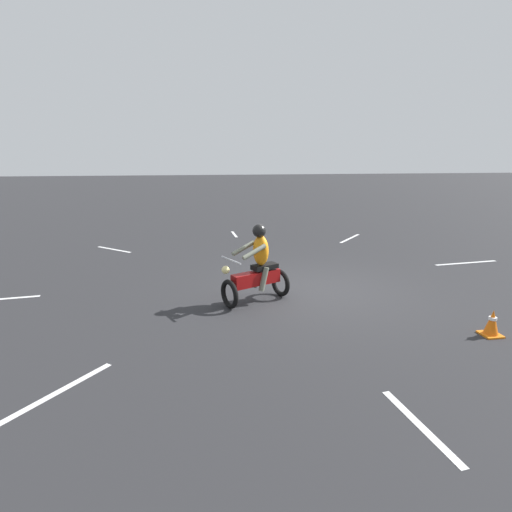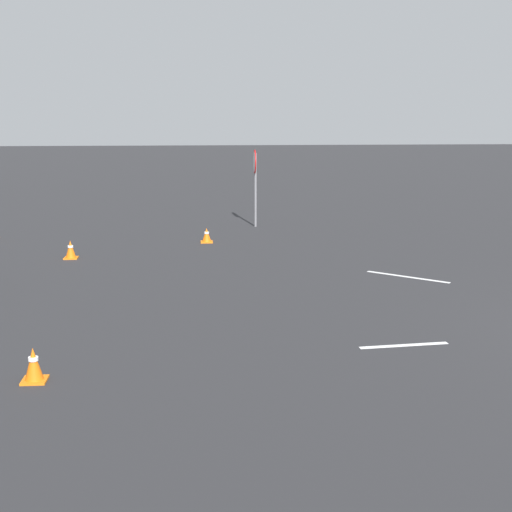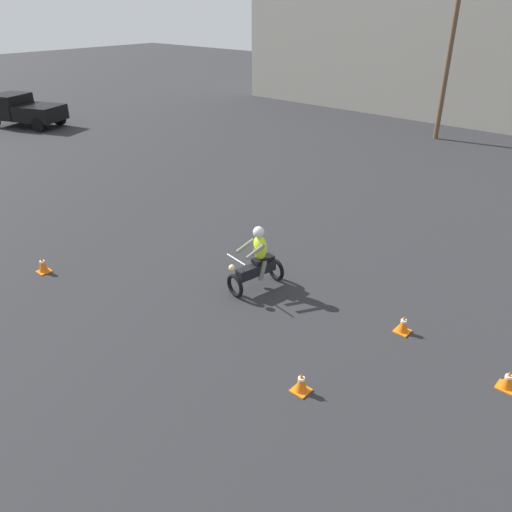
{
  "view_description": "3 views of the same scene",
  "coord_description": "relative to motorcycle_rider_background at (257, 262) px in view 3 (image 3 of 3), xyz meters",
  "views": [
    {
      "loc": [
        2.78,
        8.34,
        2.99
      ],
      "look_at": [
        1.46,
        0.48,
        1.0
      ],
      "focal_mm": 28.0,
      "sensor_mm": 36.0,
      "label": 1
    },
    {
      "loc": [
        -9.74,
        7.76,
        3.5
      ],
      "look_at": [
        2.74,
        6.8,
        0.9
      ],
      "focal_mm": 50.0,
      "sensor_mm": 36.0,
      "label": 2
    },
    {
      "loc": [
        11.17,
        5.03,
        6.49
      ],
      "look_at": [
        4.01,
        13.11,
        0.9
      ],
      "focal_mm": 35.0,
      "sensor_mm": 36.0,
      "label": 3
    }
  ],
  "objects": [
    {
      "name": "building_backdrop",
      "position": [
        -6.75,
        25.83,
        3.85
      ],
      "size": [
        24.05,
        10.25,
        9.16
      ],
      "primitive_type": "cube",
      "color": "gray",
      "rests_on": "ground"
    },
    {
      "name": "pickup_truck",
      "position": [
        -21.53,
        4.68,
        0.2
      ],
      "size": [
        4.55,
        3.33,
        1.73
      ],
      "rotation": [
        0.0,
        0.0,
        1.96
      ],
      "color": "black",
      "rests_on": "ground"
    },
    {
      "name": "traffic_cone_mid_center",
      "position": [
        3.63,
        0.68,
        -0.52
      ],
      "size": [
        0.32,
        0.32,
        0.42
      ],
      "color": "orange",
      "rests_on": "ground"
    },
    {
      "name": "utility_pole_far",
      "position": [
        -2.98,
        17.41,
        3.33
      ],
      "size": [
        0.24,
        0.24,
        8.11
      ],
      "primitive_type": "cylinder",
      "color": "brown",
      "rests_on": "ground"
    },
    {
      "name": "traffic_cone_near_left",
      "position": [
        -4.78,
        -3.17,
        -0.5
      ],
      "size": [
        0.32,
        0.32,
        0.46
      ],
      "color": "orange",
      "rests_on": "ground"
    },
    {
      "name": "motorcycle_rider_background",
      "position": [
        0.0,
        0.0,
        0.0
      ],
      "size": [
        0.87,
        1.55,
        1.66
      ],
      "rotation": [
        0.0,
        0.0,
        2.97
      ],
      "color": "black",
      "rests_on": "ground"
    },
    {
      "name": "traffic_cone_near_right",
      "position": [
        3.09,
        -2.27,
        -0.52
      ],
      "size": [
        0.32,
        0.32,
        0.43
      ],
      "color": "orange",
      "rests_on": "ground"
    },
    {
      "name": "traffic_cone_far_left",
      "position": [
        5.91,
        0.34,
        -0.54
      ],
      "size": [
        0.32,
        0.32,
        0.39
      ],
      "color": "orange",
      "rests_on": "ground"
    }
  ]
}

